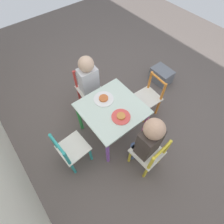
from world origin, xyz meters
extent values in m
plane|color=#5B514C|center=(0.00, 0.00, 0.00)|extent=(6.00, 6.00, 0.00)
cube|color=silver|center=(0.00, 0.00, 0.45)|extent=(0.57, 0.57, 0.02)
cylinder|color=#E5599E|center=(-0.25, -0.25, 0.22)|extent=(0.04, 0.04, 0.44)
cylinder|color=#387AD1|center=(0.25, -0.25, 0.22)|extent=(0.04, 0.04, 0.44)
cylinder|color=#8E51BC|center=(-0.25, 0.25, 0.22)|extent=(0.04, 0.04, 0.44)
cylinder|color=green|center=(0.25, 0.25, 0.22)|extent=(0.04, 0.04, 0.44)
cube|color=silver|center=(0.49, -0.04, 0.28)|extent=(0.28, 0.28, 0.02)
cylinder|color=#DB3D38|center=(0.39, 0.07, 0.13)|extent=(0.03, 0.03, 0.27)
cylinder|color=#DB3D38|center=(0.37, -0.14, 0.13)|extent=(0.03, 0.03, 0.27)
cylinder|color=#DB3D38|center=(0.60, 0.05, 0.13)|extent=(0.03, 0.03, 0.27)
cylinder|color=#DB3D38|center=(0.59, -0.16, 0.13)|extent=(0.03, 0.03, 0.27)
cylinder|color=#DB3D38|center=(0.60, 0.05, 0.40)|extent=(0.03, 0.03, 0.26)
cylinder|color=#DB3D38|center=(0.59, -0.16, 0.40)|extent=(0.03, 0.03, 0.26)
cylinder|color=#DB3D38|center=(0.59, -0.05, 0.51)|extent=(0.04, 0.21, 0.02)
cube|color=silver|center=(-0.49, -0.03, 0.28)|extent=(0.28, 0.28, 0.02)
cylinder|color=yellow|center=(-0.38, -0.13, 0.13)|extent=(0.03, 0.03, 0.27)
cylinder|color=yellow|center=(-0.39, 0.08, 0.13)|extent=(0.03, 0.03, 0.27)
cylinder|color=yellow|center=(-0.59, -0.14, 0.13)|extent=(0.03, 0.03, 0.27)
cylinder|color=yellow|center=(-0.60, 0.07, 0.13)|extent=(0.03, 0.03, 0.27)
cylinder|color=yellow|center=(-0.59, -0.14, 0.40)|extent=(0.03, 0.03, 0.26)
cylinder|color=yellow|center=(-0.60, 0.07, 0.40)|extent=(0.03, 0.03, 0.26)
cylinder|color=yellow|center=(-0.60, -0.04, 0.51)|extent=(0.04, 0.21, 0.02)
cube|color=silver|center=(-0.03, -0.49, 0.28)|extent=(0.27, 0.27, 0.02)
cylinder|color=orange|center=(0.08, -0.39, 0.13)|extent=(0.03, 0.03, 0.27)
cylinder|color=orange|center=(-0.13, -0.38, 0.13)|extent=(0.03, 0.03, 0.27)
cylinder|color=orange|center=(0.07, -0.60, 0.13)|extent=(0.03, 0.03, 0.27)
cylinder|color=orange|center=(-0.14, -0.59, 0.13)|extent=(0.03, 0.03, 0.27)
cylinder|color=orange|center=(0.07, -0.60, 0.40)|extent=(0.03, 0.03, 0.26)
cylinder|color=orange|center=(-0.14, -0.59, 0.40)|extent=(0.03, 0.03, 0.26)
cylinder|color=orange|center=(-0.03, -0.60, 0.51)|extent=(0.21, 0.04, 0.02)
cube|color=silver|center=(-0.03, 0.49, 0.28)|extent=(0.27, 0.27, 0.02)
cylinder|color=teal|center=(-0.13, 0.38, 0.13)|extent=(0.03, 0.03, 0.27)
cylinder|color=teal|center=(0.08, 0.39, 0.13)|extent=(0.03, 0.03, 0.27)
cylinder|color=teal|center=(-0.14, 0.59, 0.13)|extent=(0.03, 0.03, 0.27)
cylinder|color=teal|center=(0.07, 0.60, 0.13)|extent=(0.03, 0.03, 0.27)
cylinder|color=teal|center=(-0.14, 0.59, 0.40)|extent=(0.03, 0.03, 0.26)
cylinder|color=teal|center=(0.07, 0.60, 0.40)|extent=(0.03, 0.03, 0.26)
cylinder|color=teal|center=(-0.03, 0.60, 0.51)|extent=(0.21, 0.04, 0.02)
cylinder|color=#7A6B5B|center=(0.37, 0.02, 0.14)|extent=(0.07, 0.07, 0.28)
cylinder|color=#7A6B5B|center=(0.37, -0.08, 0.14)|extent=(0.07, 0.07, 0.28)
cube|color=silver|center=(0.47, -0.04, 0.44)|extent=(0.16, 0.21, 0.31)
sphere|color=#DBB293|center=(0.47, -0.04, 0.66)|extent=(0.16, 0.16, 0.16)
cylinder|color=#4C608E|center=(-0.37, -0.07, 0.14)|extent=(0.07, 0.07, 0.28)
cylinder|color=#4C608E|center=(-0.37, 0.03, 0.14)|extent=(0.07, 0.07, 0.28)
cube|color=#423833|center=(-0.47, -0.03, 0.45)|extent=(0.15, 0.21, 0.33)
sphere|color=tan|center=(-0.47, -0.03, 0.69)|extent=(0.17, 0.17, 0.17)
cylinder|color=white|center=(0.13, 0.00, 0.47)|extent=(0.20, 0.20, 0.01)
cylinder|color=#CC6633|center=(0.13, 0.00, 0.48)|extent=(0.09, 0.09, 0.02)
cylinder|color=#E54C47|center=(-0.13, 0.00, 0.47)|extent=(0.18, 0.18, 0.01)
cylinder|color=#D6843D|center=(-0.13, 0.00, 0.48)|extent=(0.08, 0.08, 0.02)
cube|color=slate|center=(0.22, -1.05, 0.10)|extent=(0.28, 0.21, 0.20)
camera|label=1|loc=(-0.76, 0.60, 1.82)|focal=28.00mm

